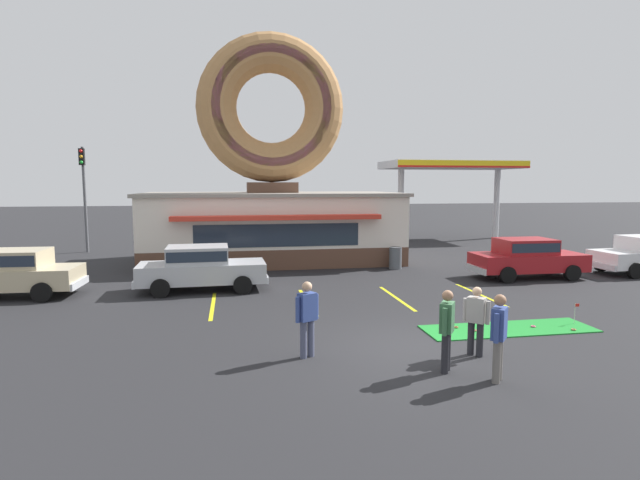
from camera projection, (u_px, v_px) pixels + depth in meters
name	position (u px, v px, depth m)	size (l,w,h in m)	color
ground_plane	(412.00, 349.00, 11.50)	(160.00, 160.00, 0.00)	#232326
donut_shop_building	(272.00, 185.00, 24.37)	(12.30, 6.75, 10.96)	brown
putting_mat	(509.00, 329.00, 13.04)	(4.51, 1.34, 0.03)	#1E842D
mini_donut_near_left	(533.00, 326.00, 13.15)	(0.13, 0.13, 0.04)	#D8667F
mini_donut_near_right	(474.00, 330.00, 12.79)	(0.13, 0.13, 0.04)	#A5724C
mini_donut_mid_left	(574.00, 330.00, 12.86)	(0.13, 0.13, 0.04)	#A5724C
mini_donut_mid_centre	(456.00, 327.00, 13.07)	(0.13, 0.13, 0.04)	brown
golf_ball	(506.00, 332.00, 12.67)	(0.04, 0.04, 0.04)	white
putting_flag_pin	(576.00, 309.00, 13.46)	(0.13, 0.01, 0.55)	silver
car_red	(527.00, 257.00, 20.08)	(4.59, 2.05, 1.60)	maroon
car_champagne	(10.00, 271.00, 16.66)	(4.62, 2.11, 1.60)	#BCAD89
car_silver	(201.00, 266.00, 17.70)	(4.61, 2.08, 1.60)	#B2B5BA
pedestrian_blue_sweater_man	(447.00, 327.00, 10.01)	(0.41, 0.51, 1.68)	#232328
pedestrian_hooded_kid	(476.00, 318.00, 10.96)	(0.44, 0.45, 1.55)	#232328
pedestrian_leather_jacket_man	(307.00, 315.00, 10.85)	(0.54, 0.39, 1.69)	#474C66
pedestrian_clipboard_woman	(499.00, 333.00, 9.51)	(0.43, 0.47, 1.71)	slate
trash_bin	(395.00, 258.00, 22.29)	(0.57, 0.57, 0.97)	#51565B
traffic_light_pole	(84.00, 185.00, 27.35)	(0.28, 0.47, 5.80)	#595B60
gas_station_canopy	(451.00, 168.00, 33.85)	(9.00, 4.46, 5.30)	silver
parking_stripe_far_left	(213.00, 306.00, 15.58)	(0.12, 3.60, 0.01)	yellow
parking_stripe_left	(308.00, 302.00, 16.10)	(0.12, 3.60, 0.01)	yellow
parking_stripe_mid_left	(396.00, 298.00, 16.62)	(0.12, 3.60, 0.01)	yellow
parking_stripe_centre	(480.00, 294.00, 17.14)	(0.12, 3.60, 0.01)	yellow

